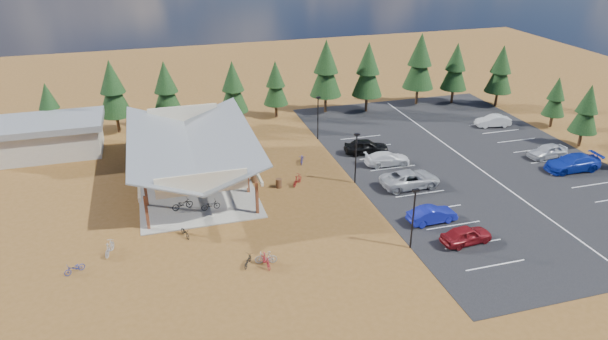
# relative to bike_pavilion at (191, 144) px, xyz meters

# --- Properties ---
(ground) EXTENTS (140.00, 140.00, 0.00)m
(ground) POSITION_rel_bike_pavilion_xyz_m (10.00, -7.00, -3.82)
(ground) COLOR brown
(ground) RESTS_ON ground
(asphalt_lot) EXTENTS (27.00, 44.00, 0.04)m
(asphalt_lot) POSITION_rel_bike_pavilion_xyz_m (28.50, -4.00, -3.80)
(asphalt_lot) COLOR black
(asphalt_lot) RESTS_ON ground
(concrete_pad) EXTENTS (10.60, 18.60, 0.10)m
(concrete_pad) POSITION_rel_bike_pavilion_xyz_m (0.00, 0.00, -3.77)
(concrete_pad) COLOR gray
(concrete_pad) RESTS_ON ground
(bike_pavilion) EXTENTS (11.65, 19.40, 4.97)m
(bike_pavilion) POSITION_rel_bike_pavilion_xyz_m (0.00, 0.00, 0.00)
(bike_pavilion) COLOR #602C1B
(bike_pavilion) RESTS_ON concrete_pad
(outbuilding) EXTENTS (11.00, 7.00, 3.90)m
(outbuilding) POSITION_rel_bike_pavilion_xyz_m (-14.00, 11.00, -1.80)
(outbuilding) COLOR #ADA593
(outbuilding) RESTS_ON ground
(lamp_post_0) EXTENTS (0.50, 0.25, 5.14)m
(lamp_post_0) POSITION_rel_bike_pavilion_xyz_m (15.00, -17.00, -0.85)
(lamp_post_0) COLOR black
(lamp_post_0) RESTS_ON ground
(lamp_post_1) EXTENTS (0.50, 0.25, 5.14)m
(lamp_post_1) POSITION_rel_bike_pavilion_xyz_m (15.00, -5.00, -0.85)
(lamp_post_1) COLOR black
(lamp_post_1) RESTS_ON ground
(lamp_post_2) EXTENTS (0.50, 0.25, 5.14)m
(lamp_post_2) POSITION_rel_bike_pavilion_xyz_m (15.00, 7.00, -0.85)
(lamp_post_2) COLOR black
(lamp_post_2) RESTS_ON ground
(trash_bin_0) EXTENTS (0.60, 0.60, 0.90)m
(trash_bin_0) POSITION_rel_bike_pavilion_xyz_m (7.62, -3.92, -3.37)
(trash_bin_0) COLOR #4F311C
(trash_bin_0) RESTS_ON ground
(trash_bin_1) EXTENTS (0.60, 0.60, 0.90)m
(trash_bin_1) POSITION_rel_bike_pavilion_xyz_m (5.59, -2.05, -3.37)
(trash_bin_1) COLOR #4F311C
(trash_bin_1) RESTS_ON ground
(pine_0) EXTENTS (2.93, 2.93, 6.82)m
(pine_0) POSITION_rel_bike_pavilion_xyz_m (-14.42, 15.43, 0.34)
(pine_0) COLOR #382314
(pine_0) RESTS_ON ground
(pine_1) EXTENTS (3.79, 3.79, 8.83)m
(pine_1) POSITION_rel_bike_pavilion_xyz_m (-7.36, 15.96, 1.57)
(pine_1) COLOR #382314
(pine_1) RESTS_ON ground
(pine_2) EXTENTS (3.64, 3.64, 8.47)m
(pine_2) POSITION_rel_bike_pavilion_xyz_m (-1.34, 15.11, 1.35)
(pine_2) COLOR #382314
(pine_2) RESTS_ON ground
(pine_3) EXTENTS (3.52, 3.52, 8.19)m
(pine_3) POSITION_rel_bike_pavilion_xyz_m (6.47, 14.06, 1.18)
(pine_3) COLOR #382314
(pine_3) RESTS_ON ground
(pine_4) EXTENTS (3.16, 3.16, 7.37)m
(pine_4) POSITION_rel_bike_pavilion_xyz_m (12.19, 15.92, 0.67)
(pine_4) COLOR #382314
(pine_4) RESTS_ON ground
(pine_5) EXTENTS (4.14, 4.14, 9.65)m
(pine_5) POSITION_rel_bike_pavilion_xyz_m (18.91, 15.94, 2.07)
(pine_5) COLOR #382314
(pine_5) RESTS_ON ground
(pine_6) EXTENTS (3.98, 3.98, 9.26)m
(pine_6) POSITION_rel_bike_pavilion_xyz_m (24.25, 14.74, 1.83)
(pine_6) COLOR #382314
(pine_6) RESTS_ON ground
(pine_7) EXTENTS (4.21, 4.21, 9.81)m
(pine_7) POSITION_rel_bike_pavilion_xyz_m (32.12, 15.67, 2.17)
(pine_7) COLOR #382314
(pine_7) RESTS_ON ground
(pine_8) EXTENTS (3.61, 3.61, 8.40)m
(pine_8) POSITION_rel_bike_pavilion_xyz_m (37.12, 14.77, 1.30)
(pine_8) COLOR #382314
(pine_8) RESTS_ON ground
(pine_11) EXTENTS (3.08, 3.08, 7.18)m
(pine_11) POSITION_rel_bike_pavilion_xyz_m (42.84, -3.33, 0.56)
(pine_11) COLOR #382314
(pine_11) RESTS_ON ground
(pine_12) EXTENTS (2.71, 2.71, 6.30)m
(pine_12) POSITION_rel_bike_pavilion_xyz_m (43.94, 2.85, 0.02)
(pine_12) COLOR #382314
(pine_12) RESTS_ON ground
(pine_13) EXTENTS (3.60, 3.60, 8.38)m
(pine_13) POSITION_rel_bike_pavilion_xyz_m (42.24, 11.88, 1.29)
(pine_13) COLOR #382314
(pine_13) RESTS_ON ground
(bike_0) EXTENTS (1.99, 1.10, 0.99)m
(bike_0) POSITION_rel_bike_pavilion_xyz_m (-1.61, -5.85, -3.23)
(bike_0) COLOR black
(bike_0) RESTS_ON concrete_pad
(bike_1) EXTENTS (1.77, 0.86, 1.03)m
(bike_1) POSITION_rel_bike_pavilion_xyz_m (-2.73, -2.44, -3.21)
(bike_1) COLOR gray
(bike_1) RESTS_ON concrete_pad
(bike_2) EXTENTS (1.69, 0.98, 0.84)m
(bike_2) POSITION_rel_bike_pavilion_xyz_m (-1.16, 1.71, -3.31)
(bike_2) COLOR navy
(bike_2) RESTS_ON concrete_pad
(bike_3) EXTENTS (1.85, 0.96, 1.07)m
(bike_3) POSITION_rel_bike_pavilion_xyz_m (-3.66, 7.65, -3.19)
(bike_3) COLOR maroon
(bike_3) RESTS_ON concrete_pad
(bike_4) EXTENTS (1.74, 0.76, 0.89)m
(bike_4) POSITION_rel_bike_pavilion_xyz_m (0.76, -6.64, -3.28)
(bike_4) COLOR black
(bike_4) RESTS_ON concrete_pad
(bike_5) EXTENTS (1.62, 0.64, 0.95)m
(bike_5) POSITION_rel_bike_pavilion_xyz_m (2.98, -0.46, -3.25)
(bike_5) COLOR gray
(bike_5) RESTS_ON concrete_pad
(bike_6) EXTENTS (1.63, 0.93, 0.81)m
(bike_6) POSITION_rel_bike_pavilion_xyz_m (2.01, 0.20, -3.32)
(bike_6) COLOR navy
(bike_6) RESTS_ON concrete_pad
(bike_7) EXTENTS (1.87, 0.84, 1.09)m
(bike_7) POSITION_rel_bike_pavilion_xyz_m (1.95, 4.74, -3.18)
(bike_7) COLOR maroon
(bike_7) RESTS_ON concrete_pad
(bike_8) EXTENTS (1.00, 1.63, 0.81)m
(bike_8) POSITION_rel_bike_pavilion_xyz_m (-1.79, -10.38, -3.42)
(bike_8) COLOR black
(bike_8) RESTS_ON ground
(bike_9) EXTENTS (1.06, 1.90, 1.10)m
(bike_9) POSITION_rel_bike_pavilion_xyz_m (-7.58, -11.29, -3.27)
(bike_9) COLOR #9C9FA4
(bike_9) RESTS_ON ground
(bike_10) EXTENTS (1.62, 1.22, 0.81)m
(bike_10) POSITION_rel_bike_pavilion_xyz_m (-9.96, -13.18, -3.42)
(bike_10) COLOR navy
(bike_10) RESTS_ON ground
(bike_11) EXTENTS (0.77, 1.79, 1.04)m
(bike_11) POSITION_rel_bike_pavilion_xyz_m (3.57, -16.28, -3.30)
(bike_11) COLOR maroon
(bike_11) RESTS_ON ground
(bike_12) EXTENTS (1.20, 1.62, 0.81)m
(bike_12) POSITION_rel_bike_pavilion_xyz_m (2.31, -15.76, -3.42)
(bike_12) COLOR black
(bike_12) RESTS_ON ground
(bike_13) EXTENTS (1.74, 0.77, 1.01)m
(bike_13) POSITION_rel_bike_pavilion_xyz_m (3.67, -15.88, -3.32)
(bike_13) COLOR gray
(bike_13) RESTS_ON ground
(bike_14) EXTENTS (1.13, 1.87, 0.93)m
(bike_14) POSITION_rel_bike_pavilion_xyz_m (11.35, 0.99, -3.36)
(bike_14) COLOR navy
(bike_14) RESTS_ON ground
(bike_15) EXTENTS (1.56, 1.69, 1.08)m
(bike_15) POSITION_rel_bike_pavilion_xyz_m (9.48, -3.88, -3.28)
(bike_15) COLOR maroon
(bike_15) RESTS_ON ground
(car_0) EXTENTS (4.34, 2.07, 1.43)m
(car_0) POSITION_rel_bike_pavilion_xyz_m (19.50, -17.63, -3.07)
(car_0) COLOR maroon
(car_0) RESTS_ON asphalt_lot
(car_1) EXTENTS (4.33, 1.69, 1.41)m
(car_1) POSITION_rel_bike_pavilion_xyz_m (18.49, -13.95, -3.08)
(car_1) COLOR #131C95
(car_1) RESTS_ON asphalt_lot
(car_2) EXTENTS (5.83, 2.77, 1.61)m
(car_2) POSITION_rel_bike_pavilion_xyz_m (19.73, -7.36, -2.98)
(car_2) COLOR #A3A5AA
(car_2) RESTS_ON asphalt_lot
(car_3) EXTENTS (4.88, 2.30, 1.38)m
(car_3) POSITION_rel_bike_pavilion_xyz_m (19.74, -2.02, -3.10)
(car_3) COLOR white
(car_3) RESTS_ON asphalt_lot
(car_4) EXTENTS (5.06, 2.74, 1.63)m
(car_4) POSITION_rel_bike_pavilion_xyz_m (18.76, 1.34, -2.97)
(car_4) COLOR black
(car_4) RESTS_ON asphalt_lot
(car_7) EXTENTS (5.84, 2.58, 1.67)m
(car_7) POSITION_rel_bike_pavilion_xyz_m (37.29, -8.63, -2.95)
(car_7) COLOR #1129A0
(car_7) RESTS_ON asphalt_lot
(car_8) EXTENTS (4.50, 2.06, 1.50)m
(car_8) POSITION_rel_bike_pavilion_xyz_m (37.03, -5.14, -3.04)
(car_8) COLOR #B4B7BD
(car_8) RESTS_ON asphalt_lot
(car_9) EXTENTS (4.44, 2.12, 1.40)m
(car_9) POSITION_rel_bike_pavilion_xyz_m (37.07, 4.90, -3.08)
(car_9) COLOR silver
(car_9) RESTS_ON asphalt_lot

